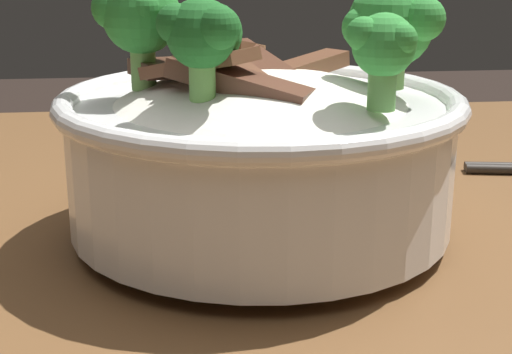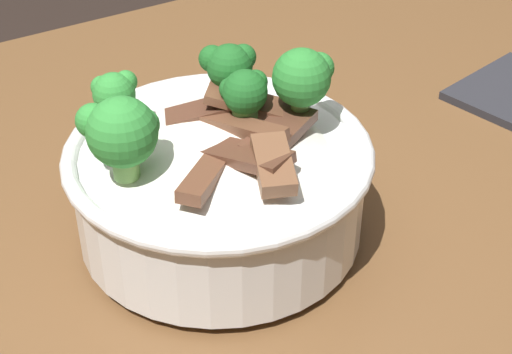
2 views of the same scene
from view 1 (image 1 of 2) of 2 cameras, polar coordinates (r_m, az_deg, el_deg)
rice_bowl at (r=0.42m, az=0.33°, el=2.82°), size 0.22×0.22×0.14m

